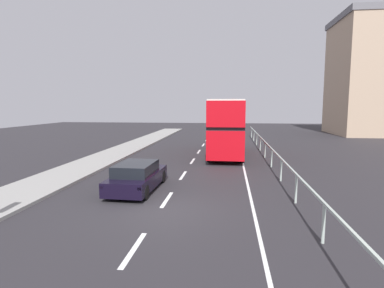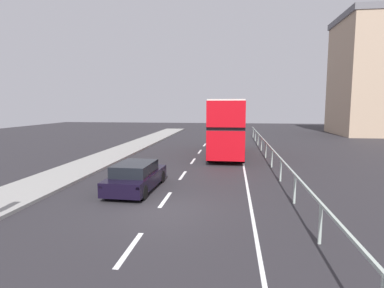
{
  "view_description": "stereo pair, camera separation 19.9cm",
  "coord_description": "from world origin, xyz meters",
  "views": [
    {
      "loc": [
        2.6,
        -11.58,
        3.98
      ],
      "look_at": [
        0.29,
        7.81,
        1.58
      ],
      "focal_mm": 29.45,
      "sensor_mm": 36.0,
      "label": 1
    },
    {
      "loc": [
        2.8,
        -11.56,
        3.98
      ],
      "look_at": [
        0.29,
        7.81,
        1.58
      ],
      "focal_mm": 29.45,
      "sensor_mm": 36.0,
      "label": 2
    }
  ],
  "objects": [
    {
      "name": "hatchback_car_near",
      "position": [
        -1.69,
        2.54,
        0.64
      ],
      "size": [
        1.96,
        4.49,
        1.33
      ],
      "rotation": [
        0.0,
        0.0,
        -0.03
      ],
      "color": "black",
      "rests_on": "ground"
    },
    {
      "name": "lane_paint_markings",
      "position": [
        2.16,
        8.7,
        0.0
      ],
      "size": [
        3.7,
        46.0,
        0.01
      ],
      "color": "silver",
      "rests_on": "ground"
    },
    {
      "name": "bridge_side_railing",
      "position": [
        5.34,
        9.0,
        0.99
      ],
      "size": [
        0.1,
        42.0,
        1.22
      ],
      "color": "#AAB7AE",
      "rests_on": "ground"
    },
    {
      "name": "ground_plane",
      "position": [
        0.0,
        0.0,
        -0.05
      ],
      "size": [
        74.43,
        120.0,
        0.1
      ],
      "primitive_type": "cube",
      "color": "#28262A"
    },
    {
      "name": "near_sidewalk_kerb",
      "position": [
        -6.66,
        0.0,
        0.07
      ],
      "size": [
        2.96,
        80.0,
        0.14
      ],
      "primitive_type": "cube",
      "color": "gray",
      "rests_on": "ground"
    },
    {
      "name": "double_decker_bus_red",
      "position": [
        2.42,
        13.86,
        2.35
      ],
      "size": [
        2.72,
        10.04,
        4.39
      ],
      "rotation": [
        0.0,
        0.0,
        -0.01
      ],
      "color": "red",
      "rests_on": "ground"
    }
  ]
}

